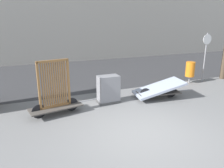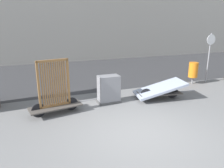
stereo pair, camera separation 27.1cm
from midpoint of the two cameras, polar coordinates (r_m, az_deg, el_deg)
name	(u,v)px [view 2 (the right image)]	position (r m, az deg, el deg)	size (l,w,h in m)	color
ground_plane	(141,134)	(6.37, 8.82, -12.84)	(60.00, 60.00, 0.00)	slate
road_strip	(79,73)	(13.45, -7.98, 2.86)	(56.00, 7.96, 0.01)	#38383A
bike_cart_with_bedframe	(55,96)	(7.57, -13.67, -2.97)	(2.48, 0.96, 1.88)	#4C4742
bike_cart_with_mattress	(160,90)	(9.05, 13.20, -1.41)	(2.61, 1.38, 0.75)	#4C4742
utility_cabinet	(109,90)	(8.42, 0.07, -1.63)	(0.87, 0.55, 1.07)	#4C4C4C
trash_bin	(193,70)	(11.66, 21.10, 3.46)	(0.45, 0.45, 1.09)	gray
sign_post	(209,52)	(12.11, 24.70, 7.71)	(0.51, 0.06, 2.49)	gray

